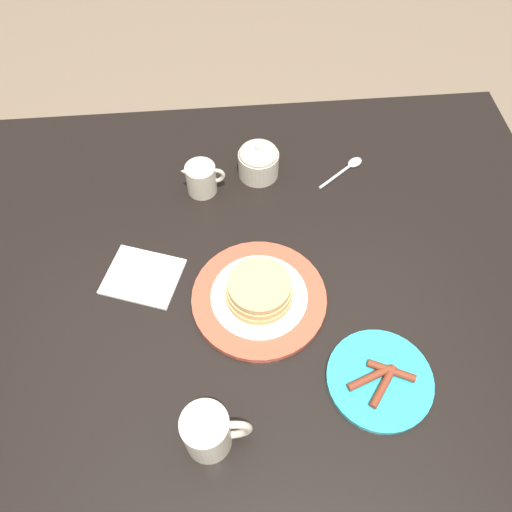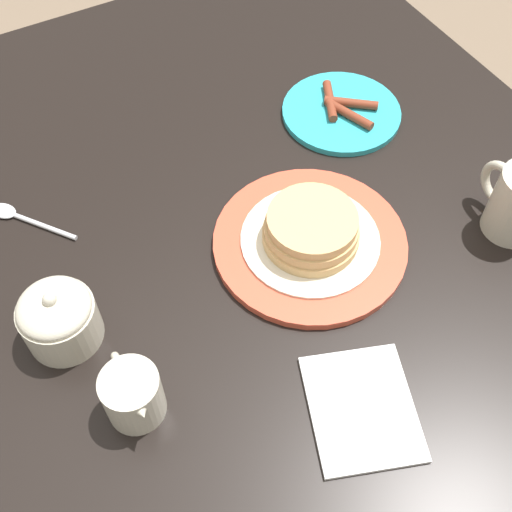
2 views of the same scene
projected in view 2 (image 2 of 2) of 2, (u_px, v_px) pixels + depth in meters
ground_plane at (275, 464)px, 1.44m from camera, size 8.00×8.00×0.00m
dining_table at (285, 323)px, 0.92m from camera, size 1.41×1.04×0.74m
pancake_plate at (311, 237)px, 0.85m from camera, size 0.26×0.26×0.06m
side_plate_bacon at (342, 112)px, 1.02m from camera, size 0.19×0.19×0.02m
creamer_pitcher at (133, 395)px, 0.70m from camera, size 0.10×0.07×0.08m
sugar_bowl at (59, 318)px, 0.76m from camera, size 0.09×0.09×0.09m
napkin at (362, 408)px, 0.73m from camera, size 0.18×0.16×0.01m
spoon at (19, 217)px, 0.89m from camera, size 0.12×0.10×0.01m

